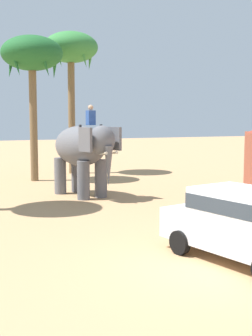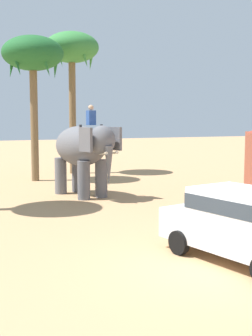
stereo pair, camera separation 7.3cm
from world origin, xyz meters
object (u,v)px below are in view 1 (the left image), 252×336
Objects in this scene: elephant_with_mahout at (83,150)px; palm_tree_near_hut at (71,52)px; palm_tree_left_of_road at (32,57)px; car_sedan_foreground at (243,222)px.

palm_tree_near_hut reaches higher than elephant_with_mahout.
car_sedan_foreground is at bearing -83.62° from palm_tree_left_of_road.
elephant_with_mahout is (-0.78, 9.97, 1.06)m from car_sedan_foreground.
palm_tree_left_of_road is at bearing 99.68° from elephant_with_mahout.
car_sedan_foreground is at bearing -85.51° from elephant_with_mahout.
palm_tree_near_hut reaches higher than palm_tree_left_of_road.
palm_tree_near_hut is at bearing 86.71° from car_sedan_foreground.
palm_tree_near_hut is 1.10× the size of palm_tree_left_of_road.
car_sedan_foreground is 0.58× the size of palm_tree_left_of_road.
elephant_with_mahout is at bearing 94.49° from car_sedan_foreground.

